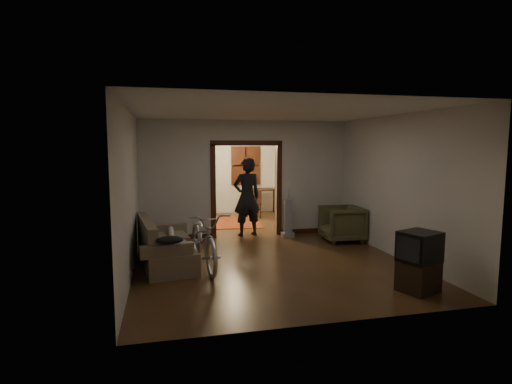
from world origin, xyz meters
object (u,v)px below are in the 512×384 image
object	(u,v)px
locker	(189,186)
bicycle	(204,238)
desk	(261,202)
armchair	(342,224)
person	(247,197)
sofa	(166,242)

from	to	relation	value
locker	bicycle	bearing A→B (deg)	-87.11
bicycle	desk	xyz separation A→B (m)	(2.36, 5.27, -0.12)
armchair	person	xyz separation A→B (m)	(-2.02, 1.06, 0.55)
bicycle	desk	size ratio (longest dim) A/B	1.82
bicycle	armchair	world-z (taller)	bicycle
armchair	sofa	bearing A→B (deg)	-71.84
bicycle	person	bearing A→B (deg)	54.72
locker	desk	distance (m)	2.36
sofa	locker	xyz separation A→B (m)	(0.74, 5.01, 0.54)
armchair	locker	size ratio (longest dim) A/B	0.46
person	sofa	bearing A→B (deg)	34.99
sofa	armchair	size ratio (longest dim) A/B	2.09
person	desk	distance (m)	3.20
bicycle	desk	world-z (taller)	bicycle
desk	sofa	bearing A→B (deg)	-120.08
bicycle	desk	distance (m)	5.78
sofa	bicycle	distance (m)	0.72
bicycle	armchair	distance (m)	3.53
sofa	bicycle	xyz separation A→B (m)	(0.67, -0.25, 0.09)
person	locker	distance (m)	3.19
person	locker	xyz separation A→B (m)	(-1.21, 2.95, 0.01)
locker	person	bearing A→B (deg)	-64.04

